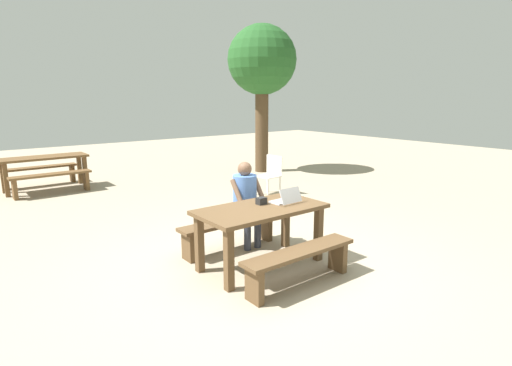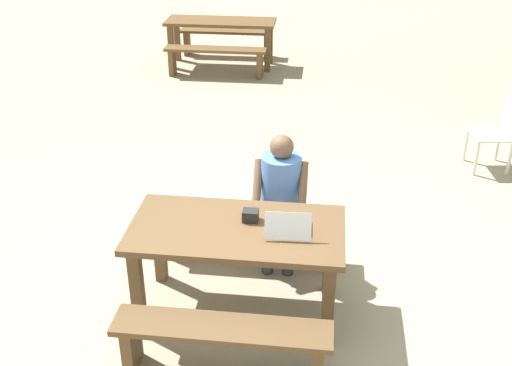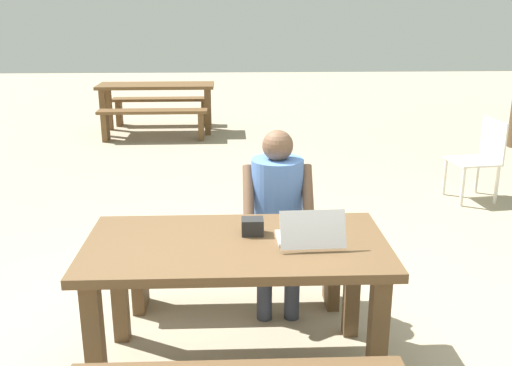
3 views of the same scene
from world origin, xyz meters
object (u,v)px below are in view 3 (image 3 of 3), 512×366
(plastic_chair, at_px, (480,157))
(picnic_table_mid, at_px, (156,93))
(laptop, at_px, (310,234))
(small_pouch, at_px, (252,226))
(picnic_table_front, at_px, (236,263))
(person_seated, at_px, (277,208))

(plastic_chair, xyz_separation_m, picnic_table_mid, (-3.79, 3.52, 0.19))
(laptop, bearing_deg, small_pouch, -27.91)
(plastic_chair, distance_m, picnic_table_mid, 5.18)
(picnic_table_front, xyz_separation_m, plastic_chair, (2.57, 2.89, -0.19))
(small_pouch, bearing_deg, plastic_chair, 48.32)
(picnic_table_front, xyz_separation_m, picnic_table_mid, (-1.23, 6.41, -0.01))
(small_pouch, relative_size, person_seated, 0.10)
(person_seated, relative_size, picnic_table_mid, 0.67)
(picnic_table_front, xyz_separation_m, small_pouch, (0.09, 0.11, 0.17))
(person_seated, xyz_separation_m, picnic_table_mid, (-1.50, 5.73, -0.08))
(laptop, distance_m, small_pouch, 0.33)
(small_pouch, distance_m, plastic_chair, 3.74)
(plastic_chair, bearing_deg, small_pouch, -49.25)
(picnic_table_front, relative_size, picnic_table_mid, 0.88)
(laptop, xyz_separation_m, plastic_chair, (2.18, 2.93, -0.37))
(small_pouch, bearing_deg, picnic_table_mid, 101.80)
(plastic_chair, bearing_deg, laptop, -44.26)
(small_pouch, xyz_separation_m, picnic_table_mid, (-1.32, 6.30, -0.17))
(laptop, distance_m, plastic_chair, 3.67)
(laptop, bearing_deg, plastic_chair, -128.96)
(small_pouch, xyz_separation_m, plastic_chair, (2.48, 2.78, -0.36))
(small_pouch, height_order, plastic_chair, small_pouch)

